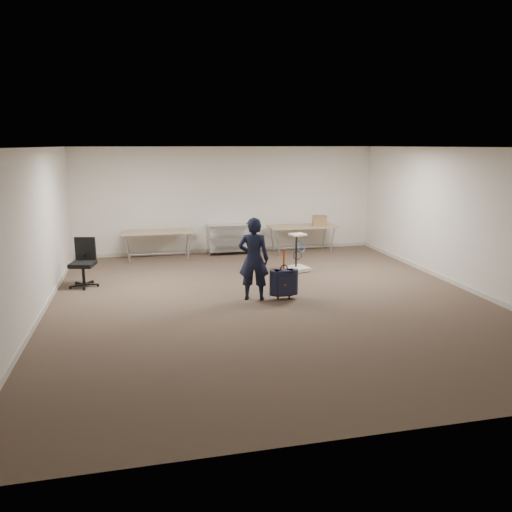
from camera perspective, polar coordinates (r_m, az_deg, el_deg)
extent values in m
plane|color=#4F3F30|center=(9.34, 1.61, -5.13)|extent=(9.00, 9.00, 0.00)
plane|color=silver|center=(13.38, -3.18, 6.38)|extent=(8.00, 0.00, 8.00)
plane|color=silver|center=(4.89, 15.00, -4.99)|extent=(8.00, 0.00, 8.00)
plane|color=silver|center=(8.91, -24.13, 2.17)|extent=(0.00, 9.00, 9.00)
plane|color=silver|center=(10.73, 22.89, 3.87)|extent=(0.00, 9.00, 9.00)
plane|color=white|center=(8.89, 1.73, 12.31)|extent=(8.00, 8.00, 0.00)
cube|color=beige|center=(13.58, -3.11, 0.71)|extent=(8.00, 0.02, 0.10)
cube|color=beige|center=(9.22, -23.31, -6.10)|extent=(0.02, 9.00, 0.10)
cube|color=beige|center=(10.98, 22.25, -3.10)|extent=(0.02, 9.00, 0.10)
cube|color=#947E5A|center=(12.74, -11.18, 2.73)|extent=(1.80, 0.75, 0.03)
cylinder|color=#97989F|center=(12.85, -11.07, 0.26)|extent=(1.50, 0.02, 0.02)
cylinder|color=#97989F|center=(12.52, -14.49, 0.69)|extent=(0.13, 0.04, 0.69)
cylinder|color=#97989F|center=(12.56, -7.64, 1.02)|extent=(0.13, 0.04, 0.69)
cylinder|color=#97989F|center=(13.11, -14.43, 1.22)|extent=(0.13, 0.04, 0.69)
cylinder|color=#97989F|center=(13.14, -7.89, 1.53)|extent=(0.13, 0.04, 0.69)
cube|color=#947E5A|center=(13.39, 5.31, 3.39)|extent=(1.80, 0.75, 0.03)
cylinder|color=#97989F|center=(13.49, 5.26, 1.03)|extent=(1.50, 0.02, 0.02)
cylinder|color=#97989F|center=(12.96, 2.53, 1.48)|extent=(0.13, 0.04, 0.69)
cylinder|color=#97989F|center=(13.43, 8.72, 1.74)|extent=(0.13, 0.04, 0.69)
cylinder|color=#97989F|center=(13.53, 1.86, 1.96)|extent=(0.13, 0.04, 0.69)
cylinder|color=#97989F|center=(13.98, 7.82, 2.19)|extent=(0.13, 0.04, 0.69)
cylinder|color=silver|center=(12.92, -5.36, 1.64)|extent=(0.02, 0.02, 0.80)
cylinder|color=silver|center=(13.13, -0.16, 1.87)|extent=(0.02, 0.02, 0.80)
cylinder|color=silver|center=(13.36, -5.61, 2.00)|extent=(0.02, 0.02, 0.80)
cylinder|color=silver|center=(13.56, -0.58, 2.22)|extent=(0.02, 0.02, 0.80)
cube|color=silver|center=(13.29, -2.90, 0.67)|extent=(1.20, 0.45, 0.02)
cube|color=silver|center=(13.22, -2.91, 2.15)|extent=(1.20, 0.45, 0.02)
cube|color=silver|center=(13.16, -2.93, 3.56)|extent=(1.20, 0.45, 0.01)
imported|color=black|center=(9.21, -0.27, -0.35)|extent=(0.66, 0.53, 1.56)
cube|color=#161B33|center=(9.35, 3.19, -3.01)|extent=(0.35, 0.21, 0.48)
cube|color=black|center=(9.44, 3.15, -4.45)|extent=(0.32, 0.15, 0.03)
cylinder|color=black|center=(9.41, 2.52, -4.79)|extent=(0.02, 0.06, 0.06)
cylinder|color=black|center=(9.46, 3.82, -4.71)|extent=(0.02, 0.06, 0.06)
torus|color=black|center=(9.29, 3.21, -1.43)|extent=(0.15, 0.03, 0.15)
cube|color=#FE500D|center=(9.26, 3.20, -0.36)|extent=(0.03, 0.01, 0.37)
cylinder|color=black|center=(10.83, -19.04, -3.09)|extent=(0.60, 0.60, 0.09)
cylinder|color=black|center=(10.77, -19.11, -2.04)|extent=(0.06, 0.06, 0.40)
cube|color=black|center=(10.72, -19.20, -0.90)|extent=(0.55, 0.55, 0.08)
cube|color=black|center=(10.87, -18.92, 0.81)|extent=(0.42, 0.15, 0.48)
cube|color=beige|center=(11.52, 4.71, -1.44)|extent=(0.59, 0.59, 0.08)
cylinder|color=black|center=(11.30, 4.08, -1.91)|extent=(0.06, 0.06, 0.04)
cylinder|color=black|center=(11.47, 4.68, 0.63)|extent=(0.05, 0.05, 0.76)
cube|color=beige|center=(11.36, 4.78, 2.46)|extent=(0.40, 0.36, 0.04)
torus|color=blue|center=(11.35, 5.10, 0.99)|extent=(0.26, 0.16, 0.23)
cube|color=olive|center=(13.43, 7.27, 4.02)|extent=(0.41, 0.34, 0.27)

